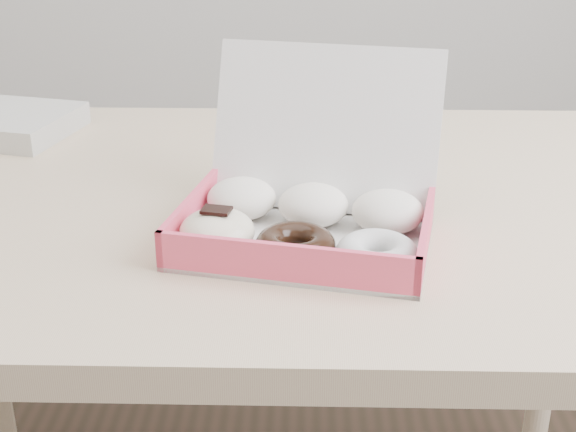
{
  "coord_description": "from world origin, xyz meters",
  "views": [
    {
      "loc": [
        0.08,
        -0.98,
        1.15
      ],
      "look_at": [
        0.06,
        -0.14,
        0.78
      ],
      "focal_mm": 50.0,
      "sensor_mm": 36.0,
      "label": 1
    }
  ],
  "objects": [
    {
      "name": "table",
      "position": [
        0.0,
        0.0,
        0.67
      ],
      "size": [
        1.2,
        0.8,
        0.75
      ],
      "color": "tan",
      "rests_on": "ground"
    },
    {
      "name": "donut_box",
      "position": [
        0.08,
        -0.13,
        0.78
      ],
      "size": [
        0.33,
        0.31,
        0.2
      ],
      "rotation": [
        0.0,
        0.0,
        -0.2
      ],
      "color": "silver",
      "rests_on": "table"
    },
    {
      "name": "newspapers",
      "position": [
        -0.42,
        0.25,
        0.77
      ],
      "size": [
        0.26,
        0.23,
        0.04
      ],
      "primitive_type": "cube",
      "rotation": [
        0.0,
        0.0,
        -0.24
      ],
      "color": "beige",
      "rests_on": "table"
    }
  ]
}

